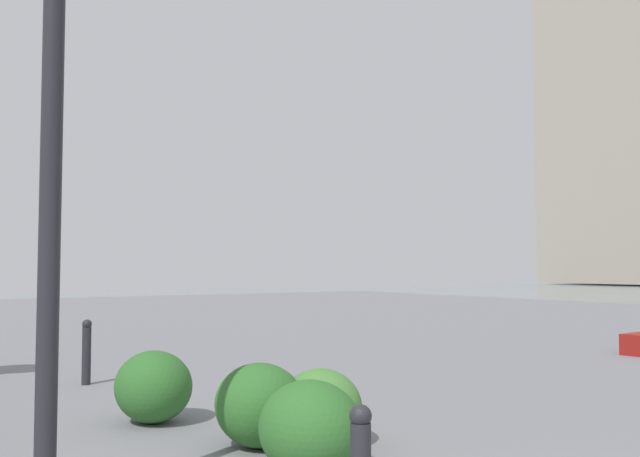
# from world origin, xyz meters

# --- Properties ---
(lamppost) EXTENTS (0.98, 0.28, 4.39)m
(lamppost) POSITION_xyz_m (3.19, 0.89, 2.89)
(lamppost) COLOR #232328
(lamppost) RESTS_ON ground
(bollard_mid) EXTENTS (0.13, 0.13, 0.88)m
(bollard_mid) POSITION_xyz_m (8.19, -0.72, 0.46)
(bollard_mid) COLOR #232328
(bollard_mid) RESTS_ON ground
(shrub_low) EXTENTS (0.86, 0.78, 0.73)m
(shrub_low) POSITION_xyz_m (5.42, -0.65, 0.37)
(shrub_low) COLOR #2D6628
(shrub_low) RESTS_ON ground
(shrub_round) EXTENTS (0.86, 0.77, 0.73)m
(shrub_round) POSITION_xyz_m (2.97, -0.99, 0.36)
(shrub_round) COLOR #2D6628
(shrub_round) RESTS_ON ground
(shrub_wide) EXTENTS (0.80, 0.72, 0.68)m
(shrub_wide) POSITION_xyz_m (3.73, -1.59, 0.34)
(shrub_wide) COLOR #477F38
(shrub_wide) RESTS_ON ground
(shrub_tall) EXTENTS (0.87, 0.78, 0.74)m
(shrub_tall) POSITION_xyz_m (3.96, -1.10, 0.37)
(shrub_tall) COLOR #2D6628
(shrub_tall) RESTS_ON ground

